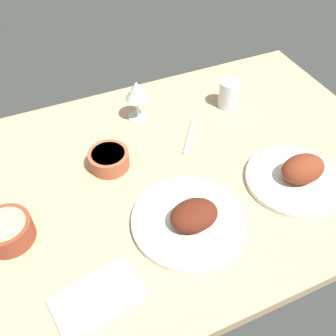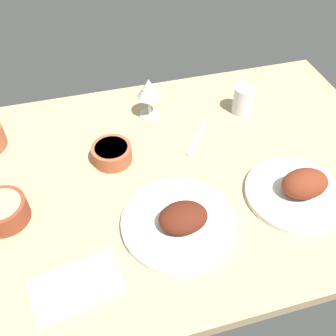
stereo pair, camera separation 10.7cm
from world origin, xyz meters
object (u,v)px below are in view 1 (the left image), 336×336
Objects in this scene: bowl_potatoes at (7,230)px; bowl_onions at (109,159)px; spoon_loose at (189,136)px; folded_napkin at (98,297)px; plate_center_main at (297,175)px; water_tumbler at (229,94)px; wine_glass at (137,93)px; plate_far_side at (190,219)px.

bowl_onions is at bearing 24.99° from bowl_potatoes.
bowl_potatoes is 59.29cm from spoon_loose.
bowl_onions is at bearing 68.86° from folded_napkin.
plate_center_main is 2.79× the size of water_tumbler.
bowl_potatoes is 80.46cm from water_tumbler.
plate_center_main reaches higher than bowl_onions.
bowl_potatoes is at bearing -38.45° from spoon_loose.
wine_glass reaches higher than plate_center_main.
folded_napkin is at bearing -111.14° from bowl_onions.
water_tumbler reaches higher than spoon_loose.
plate_far_side is 1.10× the size of plate_center_main.
wine_glass is at bearing 86.25° from plate_far_side.
plate_far_side is 2.09× the size of wine_glass.
plate_far_side is 46.42cm from wine_glass.
plate_center_main is at bearing -90.01° from water_tumbler.
plate_center_main is 1.34× the size of folded_napkin.
plate_center_main is at bearing 69.67° from spoon_loose.
bowl_potatoes is 33.26cm from bowl_onions.
bowl_onions is 40.56cm from folded_napkin.
water_tumbler is at bearing 18.49° from bowl_potatoes.
folded_napkin is 1.23× the size of spoon_loose.
plate_center_main is 54.55cm from wine_glass.
plate_far_side is 3.08× the size of water_tumbler.
water_tumbler reaches higher than folded_napkin.
wine_glass is 0.87× the size of spoon_loose.
plate_far_side is 28.96cm from folded_napkin.
bowl_potatoes is 28.49cm from folded_napkin.
bowl_potatoes is 0.89× the size of wine_glass.
folded_napkin is (-27.21, -9.80, -1.43)cm from plate_far_side.
wine_glass is (2.99, 45.64, 7.90)cm from plate_far_side.
water_tumbler reaches higher than bowl_onions.
plate_center_main reaches higher than bowl_potatoes.
folded_napkin is at bearing -169.88° from plate_center_main.
wine_glass reaches higher than water_tumbler.
wine_glass is (45.74, 31.72, 6.67)cm from bowl_potatoes.
plate_far_side is 1.82× the size of spoon_loose.
water_tumbler is (46.15, 11.46, 1.97)cm from bowl_onions.
folded_napkin is (-30.20, -55.44, -9.33)cm from wine_glass.
bowl_potatoes is (-76.29, 12.88, 0.66)cm from plate_center_main.
folded_napkin is at bearing -160.20° from plate_far_side.
plate_far_side is 1.48× the size of folded_napkin.
plate_far_side is at bearing -178.21° from plate_center_main.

